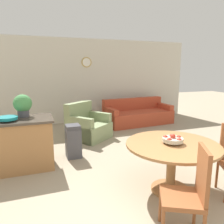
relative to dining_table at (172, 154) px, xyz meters
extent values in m
cube|color=beige|center=(-0.48, 4.64, 0.79)|extent=(8.00, 0.06, 2.70)
cylinder|color=tan|center=(-0.12, 4.60, 1.39)|extent=(0.33, 0.02, 0.33)
cylinder|color=white|center=(-0.12, 4.59, 1.39)|extent=(0.26, 0.01, 0.26)
cylinder|color=#9E6B3D|center=(0.00, 0.00, -0.54)|extent=(0.55, 0.55, 0.04)
cylinder|color=#9E6B3D|center=(0.00, 0.00, -0.20)|extent=(0.13, 0.13, 0.65)
cylinder|color=#9E6B3D|center=(0.00, 0.00, 0.15)|extent=(1.31, 1.31, 0.03)
cylinder|color=brown|center=(-0.50, -0.52, -0.35)|extent=(0.04, 0.04, 0.42)
cylinder|color=brown|center=(-0.16, -0.70, -0.35)|extent=(0.04, 0.04, 0.42)
cube|color=brown|center=(-0.42, -0.78, -0.12)|extent=(0.57, 0.57, 0.05)
cube|color=brown|center=(-0.26, -0.87, 0.17)|extent=(0.22, 0.36, 0.54)
cylinder|color=brown|center=(0.70, -0.16, -0.35)|extent=(0.04, 0.04, 0.42)
cylinder|color=#B7B29E|center=(0.00, 0.00, 0.18)|extent=(0.11, 0.11, 0.03)
cylinder|color=#B7B29E|center=(0.00, 0.00, 0.22)|extent=(0.29, 0.29, 0.05)
sphere|color=#B73323|center=(0.10, 0.01, 0.23)|extent=(0.07, 0.07, 0.07)
sphere|color=#B73323|center=(0.05, 0.09, 0.23)|extent=(0.07, 0.07, 0.07)
sphere|color=#B73323|center=(-0.07, 0.07, 0.23)|extent=(0.07, 0.07, 0.07)
sphere|color=#B73323|center=(-0.09, -0.05, 0.23)|extent=(0.07, 0.07, 0.07)
sphere|color=#B73323|center=(0.03, -0.10, 0.23)|extent=(0.07, 0.07, 0.07)
sphere|color=#B73323|center=(0.00, 0.00, 0.27)|extent=(0.07, 0.07, 0.07)
cube|color=#9E6B3D|center=(-2.14, 1.55, -0.13)|extent=(1.22, 0.67, 0.87)
cube|color=#42382D|center=(-2.14, 1.55, 0.32)|extent=(1.28, 0.73, 0.04)
cylinder|color=#147A7F|center=(-2.23, 1.44, 0.36)|extent=(0.12, 0.12, 0.02)
cylinder|color=#147A7F|center=(-2.23, 1.44, 0.39)|extent=(0.33, 0.33, 0.05)
cylinder|color=#4C4C51|center=(-1.99, 1.72, 0.40)|extent=(0.20, 0.20, 0.12)
sphere|color=#478E4C|center=(-1.99, 1.72, 0.59)|extent=(0.32, 0.32, 0.32)
cube|color=#47474C|center=(-1.11, 1.73, -0.27)|extent=(0.29, 0.31, 0.59)
cube|color=#3C3C41|center=(-1.11, 1.73, 0.06)|extent=(0.28, 0.30, 0.08)
cube|color=#B24228|center=(1.35, 3.72, -0.35)|extent=(2.21, 1.12, 0.42)
cube|color=#B24228|center=(1.32, 4.09, 0.04)|extent=(2.15, 0.38, 0.37)
cube|color=#B24228|center=(0.36, 3.64, -0.27)|extent=(0.23, 0.88, 0.59)
cube|color=#B24228|center=(2.33, 3.81, -0.27)|extent=(0.23, 0.88, 0.59)
cube|color=gray|center=(-0.52, 2.78, -0.36)|extent=(1.22, 1.22, 0.40)
cube|color=gray|center=(-0.73, 3.06, 0.09)|extent=(0.81, 0.68, 0.51)
cube|color=gray|center=(-0.81, 2.56, -0.25)|extent=(0.59, 0.72, 0.63)
cube|color=gray|center=(-0.23, 3.01, -0.25)|extent=(0.59, 0.72, 0.63)
camera|label=1|loc=(-1.79, -2.46, 1.20)|focal=35.00mm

